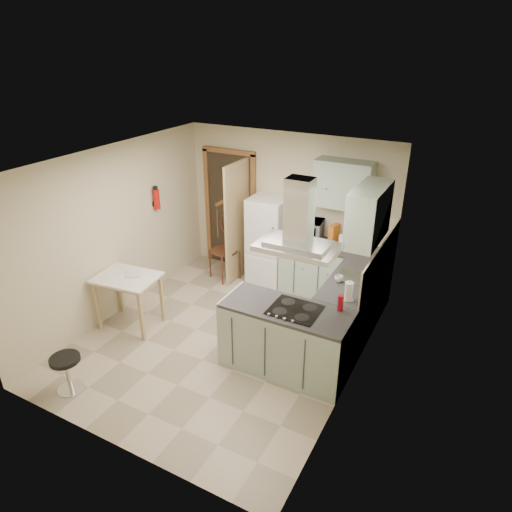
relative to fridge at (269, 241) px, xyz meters
The scene contains 28 objects.
floor 1.96m from the fridge, 83.66° to the right, with size 4.20×4.20×0.00m, color #B4A38C.
ceiling 2.52m from the fridge, 83.66° to the right, with size 4.20×4.20×0.00m, color silver.
back_wall 0.62m from the fridge, 56.31° to the left, with size 3.60×3.60×0.00m, color beige.
left_wall 2.46m from the fridge, 131.63° to the right, with size 4.20×4.20×0.00m, color beige.
right_wall 2.74m from the fridge, 41.99° to the right, with size 4.20×4.20×0.00m, color beige.
doorway 0.99m from the fridge, 163.30° to the left, with size 1.10×0.12×2.10m, color brown.
fridge is the anchor object (origin of this frame).
counter_back 0.91m from the fridge, ahead, with size 1.08×0.60×0.90m, color #9EB2A0.
counter_right 1.85m from the fridge, 21.66° to the right, with size 0.60×1.95×0.90m, color #9EB2A0.
splashback 1.26m from the fridge, 13.94° to the left, with size 1.68×0.02×0.50m, color beige.
wall_cabinet_back 1.60m from the fridge, ahead, with size 0.85×0.35×0.70m, color #9EB2A0.
wall_cabinet_right 2.33m from the fridge, 27.50° to the right, with size 0.35×0.90×0.70m, color #9EB2A0.
peninsula 2.35m from the fridge, 58.26° to the right, with size 1.55×0.65×0.90m, color #9EB2A0.
hob 2.39m from the fridge, 56.21° to the right, with size 0.58×0.50×0.01m, color black.
extractor_hood 2.57m from the fridge, 56.21° to the right, with size 0.90×0.55×0.10m, color silver.
sink 1.91m from the fridge, 26.57° to the right, with size 0.45×0.40×0.01m, color silver.
fire_extinguisher 1.93m from the fridge, 149.70° to the right, with size 0.10×0.10×0.32m, color #B2140F.
drop_leaf_table 2.45m from the fridge, 118.49° to the right, with size 0.85×0.64×0.80m, color tan.
bentwood_chair 0.80m from the fridge, 160.86° to the right, with size 0.46×0.46×1.03m, color #482018.
stool 3.67m from the fridge, 104.07° to the right, with size 0.35×0.35×0.47m, color black.
microwave 0.67m from the fridge, ahead, with size 0.58×0.39×0.32m, color black.
kettle 1.28m from the fridge, ahead, with size 0.14×0.14×0.21m, color white.
cereal_box 1.14m from the fridge, ahead, with size 0.09×0.21×0.32m, color #C25E16.
soap_bottle 2.00m from the fridge, 18.35° to the right, with size 0.08×0.08×0.18m, color #A0A1AB.
paper_towel 2.34m from the fridge, 38.99° to the right, with size 0.10×0.10×0.25m, color silver.
cup 1.90m from the fridge, 34.50° to the right, with size 0.11×0.11×0.09m, color beige.
red_bottle 2.50m from the fridge, 43.94° to the right, with size 0.07×0.07×0.20m, color #A20D1B.
book 2.40m from the fridge, 120.04° to the right, with size 0.19×0.25×0.11m, color maroon.
Camera 1 is at (2.86, -4.42, 3.80)m, focal length 32.00 mm.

